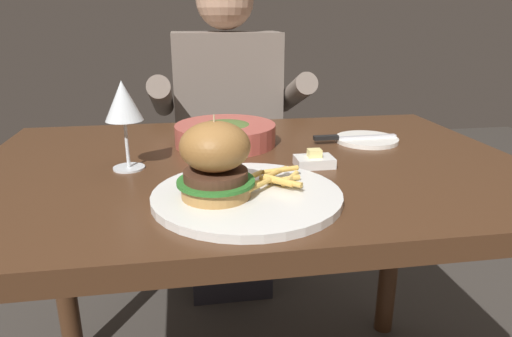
{
  "coord_description": "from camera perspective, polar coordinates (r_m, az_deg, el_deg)",
  "views": [
    {
      "loc": [
        -0.14,
        -0.91,
        1.03
      ],
      "look_at": [
        -0.02,
        -0.18,
        0.78
      ],
      "focal_mm": 32.0,
      "sensor_mm": 36.0,
      "label": 1
    }
  ],
  "objects": [
    {
      "name": "butter_dish",
      "position": [
        0.93,
        7.29,
        0.96
      ],
      "size": [
        0.08,
        0.05,
        0.04
      ],
      "color": "white",
      "rests_on": "dining_table"
    },
    {
      "name": "main_plate",
      "position": [
        0.76,
        -1.13,
        -3.45
      ],
      "size": [
        0.32,
        0.32,
        0.01
      ],
      "primitive_type": "cylinder",
      "color": "white",
      "rests_on": "dining_table"
    },
    {
      "name": "diner_person",
      "position": [
        1.65,
        -3.52,
        2.08
      ],
      "size": [
        0.51,
        0.36,
        1.18
      ],
      "color": "#282833",
      "rests_on": "ground"
    },
    {
      "name": "fries_pile",
      "position": [
        0.78,
        2.35,
        -1.31
      ],
      "size": [
        0.12,
        0.11,
        0.02
      ],
      "color": "#E0B251",
      "rests_on": "main_plate"
    },
    {
      "name": "dining_table",
      "position": [
        1.0,
        -0.46,
        -4.58
      ],
      "size": [
        1.14,
        0.79,
        0.74
      ],
      "color": "#472B19",
      "rests_on": "ground"
    },
    {
      "name": "table_knife",
      "position": [
        1.12,
        11.35,
        3.87
      ],
      "size": [
        0.21,
        0.02,
        0.01
      ],
      "color": "silver",
      "rests_on": "bread_plate"
    },
    {
      "name": "wine_glass",
      "position": [
        0.92,
        -16.28,
        7.78
      ],
      "size": [
        0.07,
        0.07,
        0.18
      ],
      "color": "silver",
      "rests_on": "dining_table"
    },
    {
      "name": "soup_bowl",
      "position": [
        1.08,
        -3.85,
        4.39
      ],
      "size": [
        0.24,
        0.24,
        0.05
      ],
      "color": "#B24C42",
      "rests_on": "dining_table"
    },
    {
      "name": "bread_plate",
      "position": [
        1.14,
        13.66,
        3.53
      ],
      "size": [
        0.15,
        0.15,
        0.01
      ],
      "primitive_type": "cylinder",
      "color": "white",
      "rests_on": "dining_table"
    },
    {
      "name": "burger_sandwich",
      "position": [
        0.72,
        -5.11,
        1.09
      ],
      "size": [
        0.13,
        0.13,
        0.13
      ],
      "color": "#B78447",
      "rests_on": "main_plate"
    }
  ]
}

